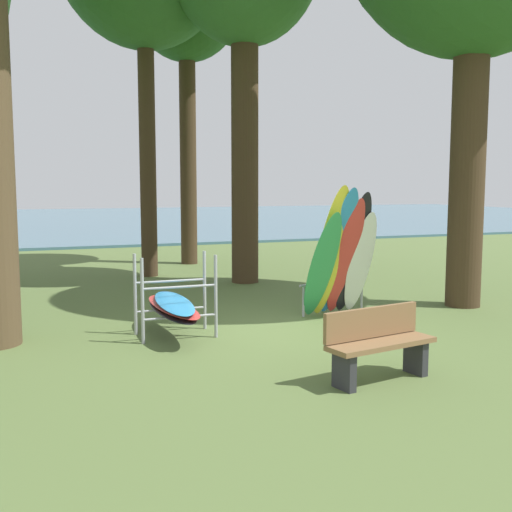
{
  "coord_description": "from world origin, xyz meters",
  "views": [
    {
      "loc": [
        -3.59,
        -9.04,
        2.29
      ],
      "look_at": [
        0.11,
        0.68,
        1.1
      ],
      "focal_mm": 43.88,
      "sensor_mm": 36.0,
      "label": 1
    }
  ],
  "objects": [
    {
      "name": "lake_water",
      "position": [
        0.0,
        31.86,
        0.05
      ],
      "size": [
        80.0,
        36.0,
        0.1
      ],
      "primitive_type": "cube",
      "color": "#477084",
      "rests_on": "ground"
    },
    {
      "name": "ground_plane",
      "position": [
        0.0,
        0.0,
        0.0
      ],
      "size": [
        80.0,
        80.0,
        0.0
      ],
      "primitive_type": "plane",
      "color": "#566B38"
    },
    {
      "name": "board_storage_rack",
      "position": [
        -1.46,
        0.1,
        0.47
      ],
      "size": [
        1.15,
        2.13,
        1.25
      ],
      "color": "#9EA0A5",
      "rests_on": "ground"
    },
    {
      "name": "leaning_board_pile",
      "position": [
        1.63,
        0.5,
        1.04
      ],
      "size": [
        1.53,
        1.07,
        2.29
      ],
      "color": "#339E56",
      "rests_on": "ground"
    },
    {
      "name": "park_bench",
      "position": [
        0.29,
        -2.86,
        0.45
      ],
      "size": [
        1.45,
        0.67,
        0.85
      ],
      "color": "#2D2D33",
      "rests_on": "ground"
    }
  ]
}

